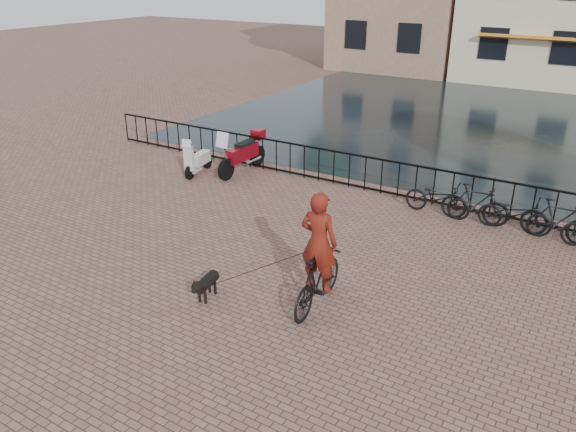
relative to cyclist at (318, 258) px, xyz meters
The scene contains 11 objects.
ground 2.58m from the cyclist, 122.07° to the right, with size 100.00×100.00×0.00m, color brown.
canal_water 15.38m from the cyclist, 94.71° to the left, with size 20.00×20.00×0.00m, color black.
railing 6.14m from the cyclist, 101.87° to the left, with size 20.00×0.05×1.02m.
cyclist is the anchor object (origin of this frame).
dog 2.26m from the cyclist, 156.28° to the right, with size 0.41×0.87×0.57m.
motorcycle 7.82m from the cyclist, 136.17° to the left, with size 0.54×2.14×1.52m.
scooter 8.16m from the cyclist, 145.58° to the left, with size 0.64×1.43×1.29m.
parked_bike_0 5.45m from the cyclist, 84.27° to the left, with size 0.60×1.72×0.90m, color black.
parked_bike_1 5.62m from the cyclist, 74.54° to the left, with size 0.47×1.66×1.00m, color black.
parked_bike_2 5.95m from the cyclist, 65.64° to the left, with size 0.60×1.72×0.90m, color black.
parked_bike_3 6.39m from the cyclist, 57.83° to the left, with size 0.47×1.66×1.00m, color black.
Camera 1 is at (5.51, -5.95, 5.89)m, focal length 35.00 mm.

